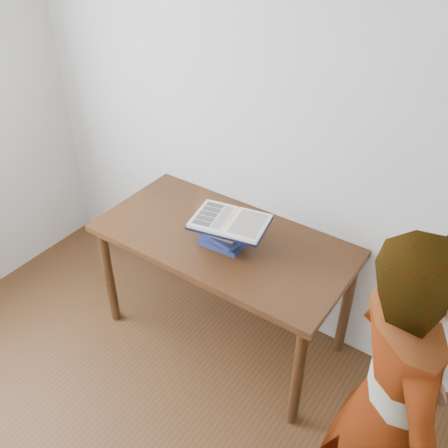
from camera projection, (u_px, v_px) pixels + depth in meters
The scene contains 4 objects.
desk at pixel (223, 251), 2.89m from camera, with size 1.48×0.74×0.79m.
book_stack at pixel (224, 232), 2.74m from camera, with size 0.27×0.22×0.18m.
open_book at pixel (230, 222), 2.64m from camera, with size 0.44×0.35×0.03m.
reader at pixel (387, 410), 1.90m from camera, with size 0.61×0.40×1.67m, color tan.
Camera 1 is at (1.20, -0.47, 2.52)m, focal length 40.00 mm.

